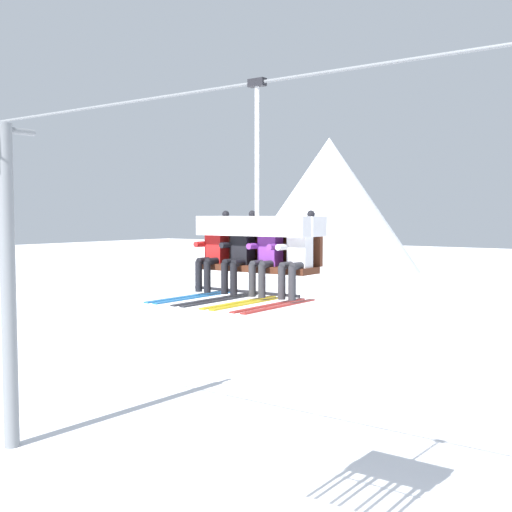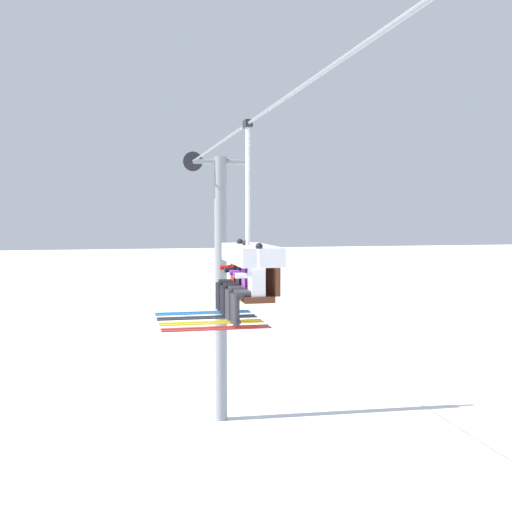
% 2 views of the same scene
% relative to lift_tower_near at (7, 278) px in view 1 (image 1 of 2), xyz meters
% --- Properties ---
extents(mountain_peak_west, '(18.12, 18.12, 13.26)m').
position_rel_lift_tower_near_xyz_m(mountain_peak_west, '(-18.52, 47.46, 2.52)').
color(mountain_peak_west, white).
rests_on(mountain_peak_west, ground_plane).
extents(lift_tower_near, '(0.36, 1.88, 7.88)m').
position_rel_lift_tower_near_xyz_m(lift_tower_near, '(0.00, 0.00, 0.00)').
color(lift_tower_near, slate).
rests_on(lift_tower_near, ground_plane).
extents(lift_cable, '(18.52, 0.05, 0.05)m').
position_rel_lift_tower_near_xyz_m(lift_cable, '(8.26, -0.78, 3.49)').
color(lift_cable, slate).
extents(chairlift_chair, '(2.00, 0.74, 3.23)m').
position_rel_lift_tower_near_xyz_m(chairlift_chair, '(7.95, -0.71, 1.21)').
color(chairlift_chair, '#512819').
extents(skier_red, '(0.48, 1.70, 1.34)m').
position_rel_lift_tower_near_xyz_m(skier_red, '(7.16, -0.92, 0.92)').
color(skier_red, red).
extents(skier_black, '(0.48, 1.70, 1.34)m').
position_rel_lift_tower_near_xyz_m(skier_black, '(7.69, -0.92, 0.92)').
color(skier_black, black).
extents(skier_purple, '(0.46, 1.70, 1.23)m').
position_rel_lift_tower_near_xyz_m(skier_purple, '(8.21, -0.93, 0.90)').
color(skier_purple, purple).
extents(skier_white, '(0.48, 1.70, 1.34)m').
position_rel_lift_tower_near_xyz_m(skier_white, '(8.74, -0.92, 0.92)').
color(skier_white, silver).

